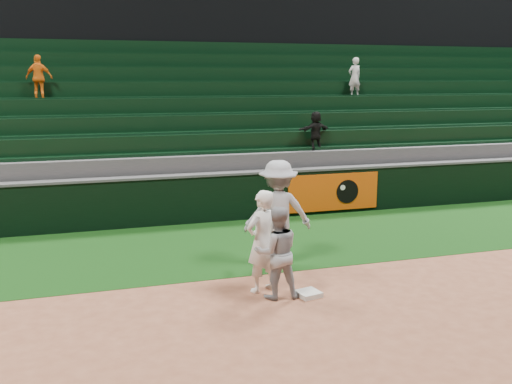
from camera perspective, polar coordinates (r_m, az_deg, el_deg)
ground at (r=10.10m, az=3.93°, el=-9.73°), size 70.00×70.00×0.00m
foul_grass at (r=12.79m, az=-0.87°, el=-5.10°), size 36.00×4.20×0.01m
upper_deck at (r=26.57m, az=-9.95°, el=16.31°), size 40.00×12.00×12.00m
first_base at (r=9.83m, az=5.26°, el=-10.09°), size 0.43×0.43×0.08m
first_baseman at (r=9.75m, az=0.65°, el=-4.95°), size 0.76×0.64×1.78m
baserunner at (r=9.50m, az=2.10°, el=-6.07°), size 0.81×0.66×1.57m
base_coach at (r=11.17m, az=2.22°, el=-2.06°), size 1.42×0.92×2.06m
field_wall at (r=14.71m, az=-3.15°, el=-0.41°), size 36.00×0.45×1.25m
stadium_seating at (r=18.18m, az=-6.13°, el=5.20°), size 36.00×5.95×4.85m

